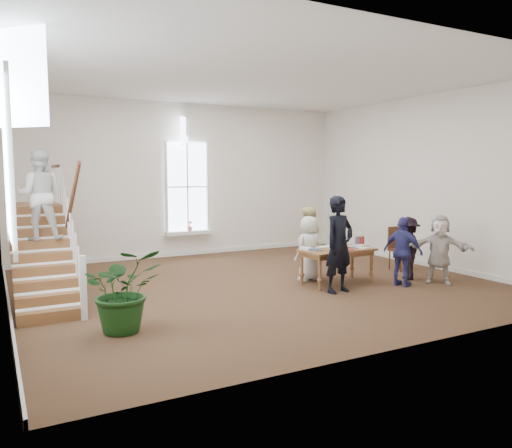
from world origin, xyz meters
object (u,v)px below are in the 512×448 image
library_table (337,253)px  woman_cluster_a (403,252)px  woman_cluster_b (408,248)px  woman_cluster_c (439,249)px  floor_plant (124,290)px  person_yellow (308,241)px  side_chair (398,245)px  elderly_woman (309,248)px  police_officer (339,244)px

library_table → woman_cluster_a: woman_cluster_a is taller
woman_cluster_b → woman_cluster_c: woman_cluster_c is taller
library_table → floor_plant: (-5.00, -1.14, -0.04)m
woman_cluster_a → woman_cluster_b: woman_cluster_a is taller
floor_plant → person_yellow: bearing=24.3°
woman_cluster_a → side_chair: 1.94m
woman_cluster_a → person_yellow: bearing=11.7°
elderly_woman → police_officer: bearing=75.6°
elderly_woman → library_table: bearing=110.8°
library_table → elderly_woman: elderly_woman is taller
library_table → elderly_woman: size_ratio=1.16×
woman_cluster_a → woman_cluster_c: bearing=-121.8°
police_officer → woman_cluster_a: bearing=-18.1°
elderly_woman → floor_plant: size_ratio=1.12×
library_table → police_officer: police_officer is taller
person_yellow → woman_cluster_b: (1.78, -1.51, -0.10)m
library_table → floor_plant: floor_plant is taller
elderly_woman → woman_cluster_a: woman_cluster_a is taller
woman_cluster_b → side_chair: woman_cluster_b is taller
elderly_woman → person_yellow: person_yellow is taller
woman_cluster_b → floor_plant: woman_cluster_b is taller
police_officer → woman_cluster_c: (2.48, -0.41, -0.23)m
person_yellow → side_chair: 2.51m
side_chair → woman_cluster_a: bearing=-134.1°
library_table → woman_cluster_c: woman_cluster_c is taller
woman_cluster_c → floor_plant: bearing=-130.7°
woman_cluster_b → woman_cluster_c: size_ratio=0.94×
woman_cluster_b → police_officer: bearing=-56.1°
police_officer → floor_plant: bearing=175.5°
side_chair → woman_cluster_c: bearing=-105.7°
library_table → side_chair: size_ratio=1.57×
elderly_woman → side_chair: 2.75m
police_officer → library_table: bearing=44.9°
police_officer → woman_cluster_c: 2.52m
woman_cluster_c → floor_plant: (-7.02, -0.08, -0.11)m
person_yellow → elderly_woman: bearing=33.8°
woman_cluster_a → library_table: bearing=33.2°
elderly_woman → woman_cluster_c: 2.90m
side_chair → police_officer: bearing=-159.3°
elderly_woman → woman_cluster_a: (1.48, -1.46, 0.02)m
woman_cluster_a → floor_plant: 6.13m
woman_cluster_a → woman_cluster_c: size_ratio=0.98×
woman_cluster_a → woman_cluster_c: woman_cluster_c is taller
elderly_woman → floor_plant: elderly_woman is taller
woman_cluster_c → side_chair: (0.37, 1.66, -0.15)m
woman_cluster_a → woman_cluster_b: (0.60, 0.45, -0.03)m
police_officer → person_yellow: size_ratio=1.21×
person_yellow → woman_cluster_a: person_yellow is taller
floor_plant → woman_cluster_c: bearing=0.7°
library_table → woman_cluster_c: (2.02, -1.06, 0.07)m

